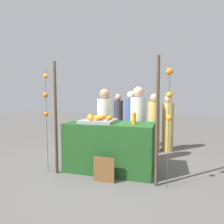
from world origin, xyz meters
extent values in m
plane|color=#565451|center=(0.00, 0.00, 0.00)|extent=(24.00, 24.00, 0.00)
cube|color=#1E4C1E|center=(0.00, 0.00, 0.47)|extent=(1.69, 0.78, 0.95)
cube|color=gray|center=(-0.23, -0.02, 0.98)|extent=(0.65, 0.60, 0.06)
sphere|color=orange|center=(-0.38, -0.12, 1.05)|extent=(0.08, 0.08, 0.08)
sphere|color=orange|center=(-0.18, 0.18, 1.04)|extent=(0.07, 0.07, 0.07)
sphere|color=orange|center=(-0.02, 0.04, 1.05)|extent=(0.08, 0.08, 0.08)
sphere|color=orange|center=(-0.50, 0.20, 1.04)|extent=(0.08, 0.08, 0.08)
sphere|color=orange|center=(-0.18, -0.21, 1.05)|extent=(0.09, 0.09, 0.09)
sphere|color=orange|center=(-0.33, 0.09, 1.04)|extent=(0.07, 0.07, 0.07)
sphere|color=orange|center=(-0.45, 0.14, 1.05)|extent=(0.08, 0.08, 0.08)
sphere|color=orange|center=(-0.18, -0.05, 1.05)|extent=(0.09, 0.09, 0.09)
sphere|color=orange|center=(-0.26, -0.06, 1.04)|extent=(0.08, 0.08, 0.08)
sphere|color=orange|center=(-0.22, 0.11, 1.05)|extent=(0.08, 0.08, 0.08)
sphere|color=orange|center=(-0.30, -0.24, 1.05)|extent=(0.08, 0.08, 0.08)
sphere|color=orange|center=(0.01, -0.17, 1.04)|extent=(0.07, 0.07, 0.07)
sphere|color=orange|center=(-0.01, 0.11, 1.04)|extent=(0.07, 0.07, 0.07)
sphere|color=orange|center=(-0.14, -0.12, 1.05)|extent=(0.09, 0.09, 0.09)
cylinder|color=orange|center=(0.49, -0.07, 1.05)|extent=(0.08, 0.08, 0.21)
cylinder|color=yellow|center=(0.49, -0.07, 1.16)|extent=(0.04, 0.04, 0.02)
cube|color=brown|center=(0.06, -0.56, 0.21)|extent=(0.37, 0.01, 0.45)
cube|color=black|center=(0.06, -0.54, 0.21)|extent=(0.34, 0.02, 0.42)
cylinder|color=beige|center=(-0.32, 0.61, 0.70)|extent=(0.33, 0.33, 1.41)
sphere|color=#A87A59|center=(-0.32, 0.61, 1.52)|extent=(0.22, 0.22, 0.22)
cylinder|color=beige|center=(0.45, 0.63, 0.72)|extent=(0.33, 0.33, 1.44)
sphere|color=tan|center=(0.45, 0.63, 1.56)|extent=(0.23, 0.23, 0.23)
cylinder|color=#384C8C|center=(-0.94, 2.35, 0.72)|extent=(0.33, 0.33, 1.44)
sphere|color=brown|center=(-0.94, 2.35, 1.55)|extent=(0.22, 0.22, 0.22)
cylinder|color=#333338|center=(-0.48, 2.49, 0.66)|extent=(0.31, 0.31, 1.33)
sphere|color=tan|center=(-0.48, 2.49, 1.43)|extent=(0.21, 0.21, 0.21)
cylinder|color=#384C8C|center=(0.09, 1.70, 0.69)|extent=(0.32, 0.32, 1.39)
sphere|color=beige|center=(0.09, 1.70, 1.49)|extent=(0.22, 0.22, 0.22)
cylinder|color=tan|center=(0.73, 1.54, 0.66)|extent=(0.31, 0.31, 1.32)
sphere|color=tan|center=(0.73, 1.54, 1.42)|extent=(0.21, 0.21, 0.21)
cylinder|color=tan|center=(1.08, 1.75, 0.64)|extent=(0.30, 0.30, 1.29)
sphere|color=tan|center=(1.08, 1.75, 1.39)|extent=(0.20, 0.20, 0.20)
cylinder|color=#473828|center=(-0.93, -0.43, 1.05)|extent=(0.06, 0.06, 2.10)
cylinder|color=#473828|center=(0.93, -0.43, 1.05)|extent=(0.06, 0.06, 2.10)
cylinder|color=#2D4C23|center=(-1.12, -0.43, 0.97)|extent=(0.01, 0.01, 1.94)
sphere|color=orange|center=(-1.12, -0.42, 1.84)|extent=(0.09, 0.09, 0.09)
sphere|color=orange|center=(-1.13, -0.43, 1.48)|extent=(0.10, 0.10, 0.10)
sphere|color=orange|center=(-1.13, -0.43, 1.13)|extent=(0.08, 0.08, 0.08)
cylinder|color=#2D4C23|center=(1.10, -0.47, 0.97)|extent=(0.01, 0.01, 1.94)
sphere|color=orange|center=(1.10, -0.46, 1.84)|extent=(0.10, 0.10, 0.10)
sphere|color=orange|center=(1.10, -0.46, 1.48)|extent=(0.09, 0.09, 0.09)
sphere|color=orange|center=(1.11, -0.48, 1.13)|extent=(0.09, 0.09, 0.09)
camera|label=1|loc=(1.10, -3.59, 1.46)|focal=31.13mm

